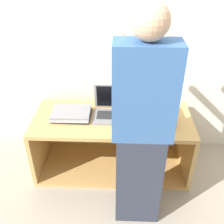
{
  "coord_description": "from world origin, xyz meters",
  "views": [
    {
      "loc": [
        0.07,
        -1.66,
        1.89
      ],
      "look_at": [
        0.0,
        0.22,
        0.7
      ],
      "focal_mm": 42.0,
      "sensor_mm": 36.0,
      "label": 1
    }
  ],
  "objects_px": {
    "laptop_stack_left": "(71,114)",
    "laptop_open": "(113,110)",
    "laptop_stack_right": "(155,114)",
    "person": "(142,130)"
  },
  "relations": [
    {
      "from": "laptop_stack_left",
      "to": "laptop_open",
      "type": "bearing_deg",
      "value": 7.13
    },
    {
      "from": "laptop_open",
      "to": "laptop_stack_left",
      "type": "xyz_separation_m",
      "value": [
        -0.37,
        -0.05,
        -0.02
      ]
    },
    {
      "from": "person",
      "to": "laptop_open",
      "type": "bearing_deg",
      "value": 110.71
    },
    {
      "from": "laptop_open",
      "to": "laptop_stack_right",
      "type": "bearing_deg",
      "value": -6.87
    },
    {
      "from": "laptop_stack_right",
      "to": "laptop_stack_left",
      "type": "bearing_deg",
      "value": -179.9
    },
    {
      "from": "laptop_open",
      "to": "laptop_stack_right",
      "type": "xyz_separation_m",
      "value": [
        0.38,
        -0.05,
        -0.0
      ]
    },
    {
      "from": "laptop_stack_right",
      "to": "laptop_open",
      "type": "bearing_deg",
      "value": 173.13
    },
    {
      "from": "laptop_open",
      "to": "person",
      "type": "distance_m",
      "value": 0.65
    },
    {
      "from": "laptop_open",
      "to": "laptop_stack_left",
      "type": "distance_m",
      "value": 0.38
    },
    {
      "from": "laptop_stack_right",
      "to": "person",
      "type": "relative_size",
      "value": 0.22
    }
  ]
}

